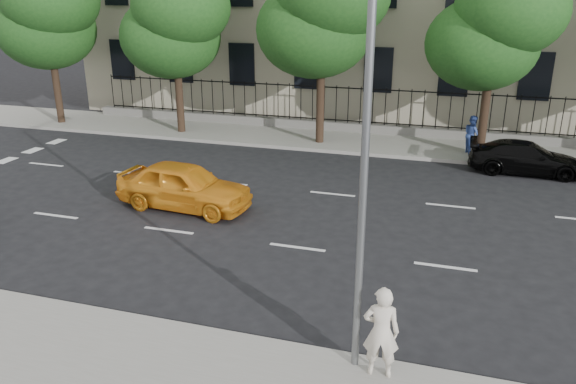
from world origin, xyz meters
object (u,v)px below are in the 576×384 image
Objects in this scene: street_light at (373,94)px; black_sedan at (526,158)px; yellow_taxi at (184,186)px; woman_near at (381,332)px.

street_light reaches higher than black_sedan.
yellow_taxi is at bearing 138.35° from street_light.
street_light is at bearing 163.11° from black_sedan.
yellow_taxi is at bearing 123.51° from black_sedan.
street_light reaches higher than yellow_taxi.
street_light is at bearing -126.99° from yellow_taxi.
street_light is 10.18m from yellow_taxi.
black_sedan is (4.15, 13.27, -4.53)m from street_light.
woman_near reaches higher than yellow_taxi.
yellow_taxi is (-6.87, 6.11, -4.39)m from street_light.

